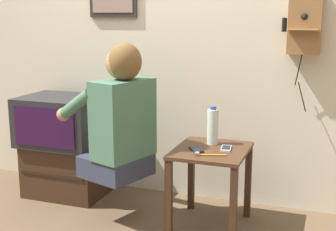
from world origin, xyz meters
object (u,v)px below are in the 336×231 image
person (120,117)px  cell_phone_held (196,150)px  cell_phone_spare (226,148)px  water_bottle (213,126)px  television (62,121)px  wall_phone_antique (305,21)px  toothbrush (208,155)px

person → cell_phone_held: 0.53m
person → cell_phone_spare: person is taller
person → water_bottle: person is taller
television → water_bottle: size_ratio=2.36×
wall_phone_antique → water_bottle: 0.90m
wall_phone_antique → water_bottle: bearing=-150.0°
television → cell_phone_spare: size_ratio=4.51×
television → water_bottle: bearing=-2.5°
cell_phone_held → water_bottle: water_bottle is taller
cell_phone_held → toothbrush: size_ratio=0.75×
cell_phone_held → water_bottle: bearing=36.3°
cell_phone_spare → water_bottle: bearing=133.1°
wall_phone_antique → toothbrush: size_ratio=4.65×
cell_phone_held → toothbrush: 0.13m
water_bottle → toothbrush: 0.29m
cell_phone_spare → water_bottle: 0.18m
cell_phone_spare → person: bearing=-174.9°
person → wall_phone_antique: (1.06, 0.54, 0.60)m
wall_phone_antique → toothbrush: bearing=-130.1°
cell_phone_spare → toothbrush: (-0.07, -0.17, 0.00)m
person → wall_phone_antique: size_ratio=1.04×
television → cell_phone_spare: bearing=-6.3°
toothbrush → wall_phone_antique: bearing=-58.1°
cell_phone_held → cell_phone_spare: bearing=-8.1°
water_bottle → cell_phone_held: bearing=-107.4°
wall_phone_antique → toothbrush: 1.07m
cell_phone_spare → toothbrush: 0.19m
water_bottle → toothbrush: bearing=-80.8°
television → toothbrush: size_ratio=3.28×
water_bottle → toothbrush: size_ratio=1.39×
person → television: (-0.62, 0.29, -0.14)m
cell_phone_spare → toothbrush: size_ratio=0.73×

